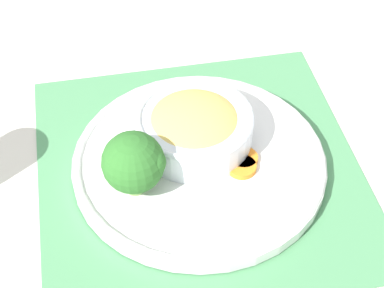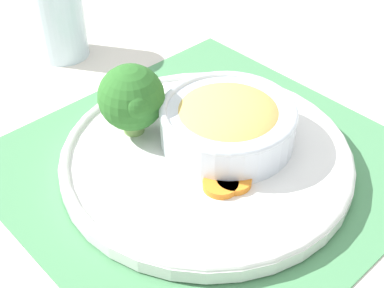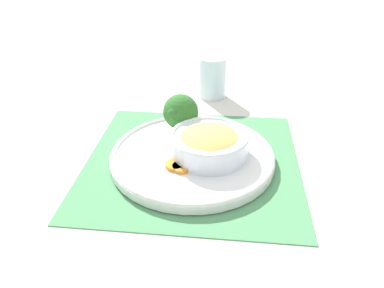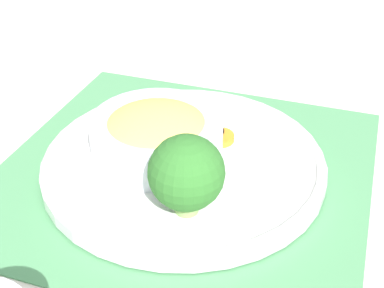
{
  "view_description": "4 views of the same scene",
  "coord_description": "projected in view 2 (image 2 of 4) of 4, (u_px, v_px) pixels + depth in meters",
  "views": [
    {
      "loc": [
        0.12,
        0.54,
        0.62
      ],
      "look_at": [
        0.01,
        -0.0,
        0.05
      ],
      "focal_mm": 60.0,
      "sensor_mm": 36.0,
      "label": 1
    },
    {
      "loc": [
        -0.31,
        0.32,
        0.41
      ],
      "look_at": [
        0.0,
        0.02,
        0.04
      ],
      "focal_mm": 50.0,
      "sensor_mm": 36.0,
      "label": 2
    },
    {
      "loc": [
        -0.62,
        -0.06,
        0.42
      ],
      "look_at": [
        0.01,
        0.0,
        0.03
      ],
      "focal_mm": 35.0,
      "sensor_mm": 36.0,
      "label": 3
    },
    {
      "loc": [
        0.47,
        0.17,
        0.37
      ],
      "look_at": [
        0.01,
        0.01,
        0.04
      ],
      "focal_mm": 50.0,
      "sensor_mm": 36.0,
      "label": 4
    }
  ],
  "objects": [
    {
      "name": "ground_plane",
      "position": [
        206.0,
        166.0,
        0.6
      ],
      "size": [
        4.0,
        4.0,
        0.0
      ],
      "primitive_type": "plane",
      "color": "beige"
    },
    {
      "name": "placemat",
      "position": [
        206.0,
        165.0,
        0.6
      ],
      "size": [
        0.41,
        0.42,
        0.0
      ],
      "color": "#4C8C59",
      "rests_on": "ground_plane"
    },
    {
      "name": "plate",
      "position": [
        206.0,
        156.0,
        0.59
      ],
      "size": [
        0.32,
        0.32,
        0.02
      ],
      "color": "white",
      "rests_on": "placemat"
    },
    {
      "name": "bowl",
      "position": [
        231.0,
        123.0,
        0.59
      ],
      "size": [
        0.15,
        0.15,
        0.05
      ],
      "color": "silver",
      "rests_on": "plate"
    },
    {
      "name": "broccoli_floret",
      "position": [
        131.0,
        98.0,
        0.59
      ],
      "size": [
        0.08,
        0.08,
        0.08
      ],
      "color": "#84AD5B",
      "rests_on": "plate"
    },
    {
      "name": "carrot_slice_near",
      "position": [
        221.0,
        185.0,
        0.55
      ],
      "size": [
        0.04,
        0.04,
        0.01
      ],
      "color": "orange",
      "rests_on": "plate"
    },
    {
      "name": "carrot_slice_middle",
      "position": [
        234.0,
        181.0,
        0.55
      ],
      "size": [
        0.04,
        0.04,
        0.01
      ],
      "color": "orange",
      "rests_on": "plate"
    },
    {
      "name": "water_glass",
      "position": [
        60.0,
        24.0,
        0.76
      ],
      "size": [
        0.07,
        0.07,
        0.11
      ],
      "color": "silver",
      "rests_on": "ground_plane"
    }
  ]
}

